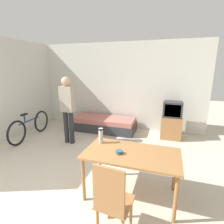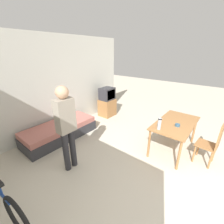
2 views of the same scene
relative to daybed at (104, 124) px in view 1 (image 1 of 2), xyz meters
name	(u,v)px [view 1 (image 1 of 2)]	position (x,y,z in m)	size (l,w,h in m)	color
ground_plane	(28,211)	(0.13, -3.36, -0.21)	(20.00, 20.00, 0.00)	beige
wall_back	(113,86)	(0.13, 0.51, 1.14)	(5.73, 0.06, 2.70)	silver
wall_left	(4,91)	(-2.27, -1.44, 1.14)	(0.06, 4.84, 2.70)	silver
daybed	(104,124)	(0.00, 0.00, 0.00)	(1.98, 0.80, 0.42)	#333338
tv	(171,121)	(2.02, 0.01, 0.29)	(0.54, 0.47, 1.05)	#9E6B3D
dining_table	(131,158)	(1.43, -2.59, 0.44)	(1.40, 0.77, 0.73)	#9E6B3D
wooden_chair	(112,200)	(1.38, -3.38, 0.33)	(0.42, 0.42, 0.99)	#9E6B3D
bicycle	(30,126)	(-1.76, -1.20, 0.13)	(0.21, 1.68, 0.75)	black
person_standing	(68,105)	(-0.52, -1.17, 0.81)	(0.34, 0.23, 1.73)	#28282D
thermos_flask	(101,135)	(0.87, -2.41, 0.66)	(0.08, 0.08, 0.26)	#B7B7BC
mate_bowl	(119,152)	(1.26, -2.68, 0.55)	(0.10, 0.10, 0.05)	#335670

